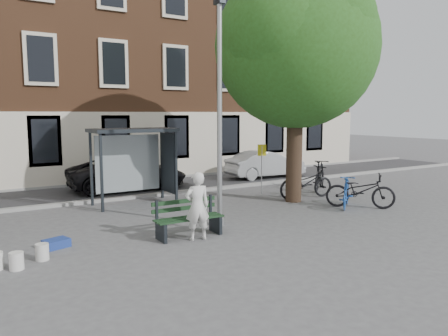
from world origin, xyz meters
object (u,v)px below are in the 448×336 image
at_px(car_silver, 265,164).
at_px(notice_sign, 262,158).
at_px(bike_a, 306,182).
at_px(bike_d, 320,175).
at_px(bus_shelter, 143,148).
at_px(lamppost, 220,126).
at_px(bench, 188,220).
at_px(bike_c, 360,190).
at_px(car_dark, 128,173).
at_px(bike_b, 346,192).
at_px(painter, 197,206).

distance_m(car_silver, notice_sign, 4.53).
xyz_separation_m(bike_a, bike_d, (1.69, 1.03, 0.03)).
bearing_deg(bus_shelter, notice_sign, -10.61).
distance_m(lamppost, bench, 2.72).
relative_size(bench, bike_c, 0.81).
relative_size(bench, bike_d, 0.88).
height_order(lamppost, bench, lamppost).
relative_size(bike_a, car_dark, 0.46).
distance_m(bus_shelter, bike_b, 7.08).
bearing_deg(bench, bike_a, 21.10).
bearing_deg(bike_a, bench, 118.62).
distance_m(bike_a, car_silver, 5.35).
distance_m(lamppost, bike_c, 5.64).
xyz_separation_m(painter, bike_b, (6.02, 0.70, -0.33)).
bearing_deg(bike_a, painter, 122.09).
height_order(painter, bike_a, painter).
bearing_deg(bike_d, bench, 76.31).
bearing_deg(car_silver, painter, 136.93).
bearing_deg(car_dark, bike_b, -143.42).
bearing_deg(lamppost, car_dark, 91.19).
bearing_deg(bike_a, lamppost, 118.17).
height_order(bus_shelter, bench, bus_shelter).
bearing_deg(bike_a, bike_b, -171.18).
bearing_deg(bench, car_dark, 82.52).
relative_size(bus_shelter, bike_d, 1.40).
relative_size(lamppost, car_dark, 1.26).
relative_size(bike_b, bike_d, 0.84).
relative_size(car_dark, car_silver, 1.22).
xyz_separation_m(bus_shelter, bike_c, (5.77, -4.61, -1.33)).
xyz_separation_m(bike_a, car_dark, (-4.95, 5.31, 0.09)).
xyz_separation_m(bench, bike_a, (6.06, 2.24, 0.16)).
height_order(lamppost, bike_d, lamppost).
bearing_deg(car_silver, notice_sign, 143.78).
height_order(bike_d, car_silver, car_silver).
xyz_separation_m(painter, bench, (-0.05, 0.40, -0.43)).
relative_size(bus_shelter, painter, 1.67).
height_order(bike_a, bike_d, bike_d).
xyz_separation_m(bike_d, notice_sign, (-2.60, 0.50, 0.80)).
distance_m(lamppost, notice_sign, 5.26).
relative_size(lamppost, bike_c, 2.75).
distance_m(bike_c, notice_sign, 4.05).
bearing_deg(bike_a, notice_sign, 39.13).
height_order(car_dark, notice_sign, notice_sign).
height_order(bus_shelter, bike_d, bus_shelter).
distance_m(bus_shelter, bike_c, 7.51).
xyz_separation_m(painter, bike_d, (7.70, 3.67, -0.24)).
height_order(painter, bike_b, painter).
relative_size(lamppost, car_silver, 1.54).
bearing_deg(bike_d, bike_a, 84.82).
bearing_deg(car_silver, bike_d, 179.76).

